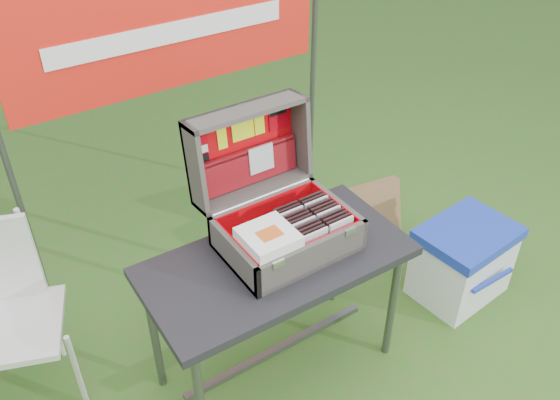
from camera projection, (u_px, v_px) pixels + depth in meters
ground at (300, 368)px, 2.80m from camera, size 80.00×80.00×0.00m
table at (277, 316)px, 2.61m from camera, size 1.11×0.57×0.69m
table_top at (277, 261)px, 2.42m from camera, size 1.11×0.57×0.04m
table_leg_fr at (392, 304)px, 2.70m from camera, size 0.04×0.04×0.65m
table_leg_bl at (154, 336)px, 2.55m from camera, size 0.04×0.04×0.65m
table_leg_br at (334, 252)px, 2.99m from camera, size 0.04×0.04×0.65m
table_brace at (277, 350)px, 2.74m from camera, size 0.95×0.03×0.03m
suitcase at (279, 189)px, 2.35m from camera, size 0.53×0.54×0.51m
suitcase_base_bottom at (287, 245)px, 2.46m from camera, size 0.53×0.38×0.02m
suitcase_base_wall_front at (313, 258)px, 2.30m from camera, size 0.53×0.02×0.14m
suitcase_base_wall_back at (264, 211)px, 2.54m from camera, size 0.53×0.02×0.14m
suitcase_base_wall_left at (233, 256)px, 2.31m from camera, size 0.02×0.38×0.14m
suitcase_base_wall_right at (337, 212)px, 2.54m from camera, size 0.02×0.38×0.14m
suitcase_liner_floor at (287, 242)px, 2.45m from camera, size 0.49×0.34×0.01m
suitcase_latch_left at (278, 264)px, 2.18m from camera, size 0.05×0.01×0.03m
suitcase_latch_right at (350, 232)px, 2.33m from camera, size 0.05×0.01×0.03m
suitcase_hinge at (262, 197)px, 2.51m from camera, size 0.48×0.02×0.02m
suitcase_lid_back at (242, 146)px, 2.51m from camera, size 0.53×0.06×0.38m
suitcase_lid_rim_far at (246, 111)px, 2.37m from camera, size 0.53×0.14×0.04m
suitcase_lid_rim_near at (253, 188)px, 2.55m from camera, size 0.53×0.14×0.04m
suitcase_lid_rim_left at (195, 170)px, 2.35m from camera, size 0.02×0.18×0.39m
suitcase_lid_rim_right at (300, 134)px, 2.58m from camera, size 0.02×0.18×0.39m
suitcase_lid_liner at (244, 147)px, 2.50m from camera, size 0.49×0.04×0.33m
suitcase_liner_wall_front at (311, 254)px, 2.30m from camera, size 0.49×0.01×0.12m
suitcase_liner_wall_back at (266, 211)px, 2.53m from camera, size 0.49×0.01×0.12m
suitcase_liner_wall_left at (236, 253)px, 2.31m from camera, size 0.01×0.34×0.12m
suitcase_liner_wall_right at (334, 212)px, 2.52m from camera, size 0.01×0.34×0.12m
suitcase_lid_pocket at (248, 167)px, 2.53m from camera, size 0.47×0.05×0.15m
suitcase_pocket_edge at (247, 152)px, 2.48m from camera, size 0.46×0.02×0.02m
suitcase_pocket_cd at (261, 159)px, 2.52m from camera, size 0.12×0.02×0.12m
lid_sticker_cc_a at (199, 131)px, 2.34m from camera, size 0.05×0.01×0.03m
lid_sticker_cc_b at (201, 140)px, 2.36m from camera, size 0.05×0.01×0.03m
lid_sticker_cc_c at (202, 149)px, 2.38m from camera, size 0.05×0.01×0.03m
lid_sticker_cc_d at (203, 158)px, 2.40m from camera, size 0.05×0.01×0.03m
lid_card_neon_tall at (222, 137)px, 2.41m from camera, size 0.04×0.01×0.10m
lid_card_neon_main at (243, 130)px, 2.45m from camera, size 0.10×0.01×0.08m
lid_card_neon_small at (259, 125)px, 2.49m from camera, size 0.05×0.01×0.08m
lid_sticker_band at (278, 119)px, 2.53m from camera, size 0.09×0.01×0.09m
lid_sticker_band_bar at (278, 113)px, 2.51m from camera, size 0.09×0.01×0.02m
cd_left_0 at (315, 245)px, 2.33m from camera, size 0.12×0.01×0.13m
cd_left_1 at (312, 242)px, 2.34m from camera, size 0.12×0.01×0.13m
cd_left_2 at (309, 240)px, 2.35m from camera, size 0.12×0.01×0.13m
cd_left_3 at (306, 237)px, 2.37m from camera, size 0.12×0.01×0.13m
cd_left_4 at (303, 234)px, 2.38m from camera, size 0.12×0.01×0.13m
cd_left_5 at (300, 231)px, 2.40m from camera, size 0.12×0.01×0.13m
cd_left_6 at (297, 229)px, 2.41m from camera, size 0.12×0.01×0.13m
cd_left_7 at (294, 226)px, 2.42m from camera, size 0.12×0.01×0.13m
cd_left_8 at (291, 223)px, 2.44m from camera, size 0.12×0.01×0.13m
cd_left_9 at (288, 221)px, 2.45m from camera, size 0.12×0.01×0.13m
cd_left_10 at (285, 218)px, 2.47m from camera, size 0.12×0.01×0.13m
cd_right_0 at (341, 234)px, 2.38m from camera, size 0.12×0.01×0.13m
cd_right_1 at (337, 231)px, 2.40m from camera, size 0.12×0.01×0.13m
cd_right_2 at (334, 228)px, 2.41m from camera, size 0.12×0.01×0.13m
cd_right_3 at (331, 226)px, 2.42m from camera, size 0.12×0.01×0.13m
cd_right_4 at (328, 223)px, 2.44m from camera, size 0.12×0.01×0.13m
cd_right_5 at (325, 220)px, 2.45m from camera, size 0.12×0.01×0.13m
cd_right_6 at (322, 218)px, 2.47m from camera, size 0.12×0.01×0.13m
cd_right_7 at (319, 215)px, 2.48m from camera, size 0.12×0.01×0.13m
cd_right_8 at (316, 213)px, 2.50m from camera, size 0.12×0.01×0.13m
cd_right_9 at (313, 210)px, 2.51m from camera, size 0.12×0.01×0.13m
cd_right_10 at (310, 208)px, 2.52m from camera, size 0.12×0.01×0.13m
songbook_0 at (268, 241)px, 2.27m from camera, size 0.20×0.20×0.00m
songbook_1 at (268, 240)px, 2.26m from camera, size 0.20×0.20×0.00m
songbook_2 at (268, 239)px, 2.26m from camera, size 0.20×0.20×0.00m
songbook_3 at (268, 238)px, 2.26m from camera, size 0.20×0.20×0.00m
songbook_4 at (268, 237)px, 2.26m from camera, size 0.20×0.20×0.00m
songbook_5 at (268, 236)px, 2.25m from camera, size 0.20×0.20×0.00m
songbook_6 at (268, 235)px, 2.25m from camera, size 0.20×0.20×0.00m
songbook_7 at (268, 234)px, 2.25m from camera, size 0.20×0.20×0.00m
songbook_8 at (268, 233)px, 2.24m from camera, size 0.20×0.20×0.00m
songbook_graphic at (270, 233)px, 2.24m from camera, size 0.09×0.07×0.00m
cooler at (462, 261)px, 3.10m from camera, size 0.51×0.41×0.42m
cooler_body at (461, 265)px, 3.11m from camera, size 0.49×0.38×0.37m
cooler_lid at (469, 234)px, 2.99m from camera, size 0.51×0.41×0.06m
cooler_handle at (492, 280)px, 2.96m from camera, size 0.29×0.02×0.02m
chair at (13, 330)px, 2.42m from camera, size 0.53×0.55×0.88m
chair_seat at (12, 328)px, 2.41m from camera, size 0.51×0.51×0.03m
chair_leg_fr at (77, 373)px, 2.51m from camera, size 0.02×0.02×0.45m
chair_leg_br at (54, 322)px, 2.74m from camera, size 0.02×0.02×0.45m
chair_upright_right at (29, 249)px, 2.49m from camera, size 0.02×0.02×0.42m
cardboard_box at (369, 218)px, 3.40m from camera, size 0.41×0.22×0.41m
banner_post_left at (8, 167)px, 2.66m from camera, size 0.03×0.03×1.70m
banner_post_right at (313, 78)px, 3.42m from camera, size 0.03×0.03×1.70m
banner at (171, 32)px, 2.77m from camera, size 1.60×0.02×0.55m
banner_text at (172, 33)px, 2.76m from camera, size 1.20×0.00×0.10m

